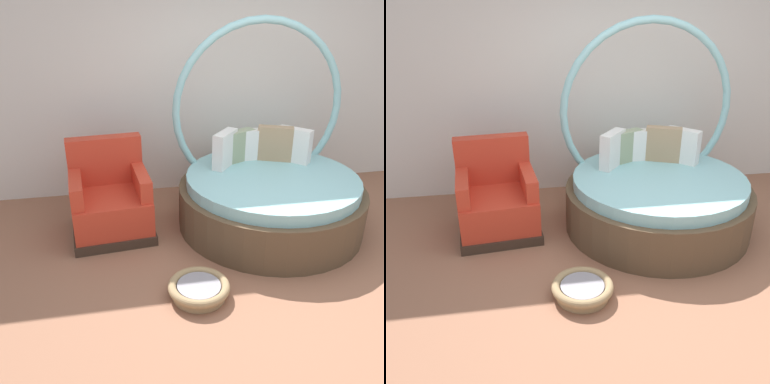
{
  "view_description": "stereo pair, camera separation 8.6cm",
  "coord_description": "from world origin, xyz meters",
  "views": [
    {
      "loc": [
        -1.3,
        -2.76,
        2.24
      ],
      "look_at": [
        -0.64,
        0.77,
        0.55
      ],
      "focal_mm": 38.94,
      "sensor_mm": 36.0,
      "label": 1
    },
    {
      "loc": [
        -1.21,
        -2.77,
        2.24
      ],
      "look_at": [
        -0.64,
        0.77,
        0.55
      ],
      "focal_mm": 38.94,
      "sensor_mm": 36.0,
      "label": 2
    }
  ],
  "objects": [
    {
      "name": "back_wall",
      "position": [
        0.0,
        2.17,
        1.46
      ],
      "size": [
        8.0,
        0.12,
        2.91
      ],
      "primitive_type": "cube",
      "color": "silver",
      "rests_on": "ground_plane"
    },
    {
      "name": "round_daybed",
      "position": [
        0.24,
        1.05,
        0.4
      ],
      "size": [
        1.92,
        1.92,
        2.08
      ],
      "color": "brown",
      "rests_on": "ground_plane"
    },
    {
      "name": "red_armchair",
      "position": [
        -1.42,
        1.16,
        0.33
      ],
      "size": [
        0.87,
        0.87,
        0.94
      ],
      "color": "#38281E",
      "rests_on": "ground_plane"
    },
    {
      "name": "ground_plane",
      "position": [
        0.0,
        0.0,
        -0.01
      ],
      "size": [
        8.0,
        8.0,
        0.02
      ],
      "primitive_type": "cube",
      "color": "#936047"
    },
    {
      "name": "pet_basket",
      "position": [
        -0.74,
        -0.07,
        0.07
      ],
      "size": [
        0.51,
        0.51,
        0.13
      ],
      "color": "#9E7F56",
      "rests_on": "ground_plane"
    }
  ]
}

